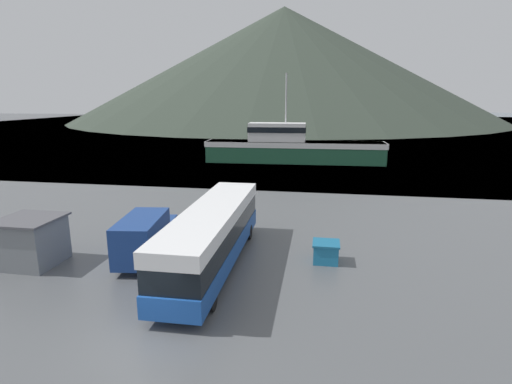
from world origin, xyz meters
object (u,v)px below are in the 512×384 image
delivery_van (146,236)px  fishing_boat (291,147)px  tour_bus (213,234)px  storage_bin (326,252)px  dock_kiosk (31,241)px

delivery_van → fishing_boat: bearing=74.3°
tour_bus → storage_bin: (5.87, 1.57, -1.24)m
delivery_van → fishing_boat: size_ratio=0.26×
delivery_van → dock_kiosk: dock_kiosk is taller
dock_kiosk → tour_bus: bearing=8.1°
storage_bin → delivery_van: bearing=-173.3°
tour_bus → storage_bin: tour_bus is taller
fishing_boat → storage_bin: (4.76, -34.64, -1.54)m
delivery_van → dock_kiosk: (-5.67, -1.78, -0.03)m
fishing_boat → delivery_van: bearing=-10.0°
fishing_boat → storage_bin: bearing=5.9°
delivery_van → storage_bin: size_ratio=4.38×
tour_bus → delivery_van: tour_bus is taller
storage_bin → dock_kiosk: (-15.51, -2.94, 0.73)m
tour_bus → delivery_van: size_ratio=2.02×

